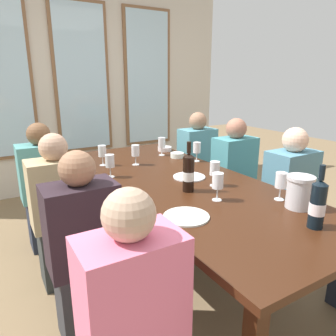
{
  "coord_description": "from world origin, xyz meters",
  "views": [
    {
      "loc": [
        -1.18,
        -1.83,
        1.46
      ],
      "look_at": [
        0.0,
        0.17,
        0.79
      ],
      "focal_mm": 33.47,
      "sensor_mm": 36.0,
      "label": 1
    }
  ],
  "objects_px": {
    "white_plate_0": "(189,177)",
    "metal_pitcher": "(299,192)",
    "wine_bottle_1": "(188,172)",
    "wine_glass_7": "(218,182)",
    "tasting_bowl_1": "(165,149)",
    "wine_glass_3": "(102,152)",
    "white_plate_1": "(186,216)",
    "dining_table": "(180,188)",
    "seated_person_0": "(133,332)",
    "wine_glass_0": "(197,148)",
    "seated_person_5": "(233,179)",
    "wine_glass_6": "(281,181)",
    "seated_person_2": "(84,253)",
    "tasting_bowl_0": "(177,155)",
    "wine_glass_2": "(135,152)",
    "seated_person_6": "(45,190)",
    "seated_person_4": "(60,215)",
    "wine_bottle_0": "(318,204)",
    "wine_glass_5": "(215,169)",
    "wine_glass_1": "(162,143)",
    "wine_glass_4": "(110,162)",
    "seated_person_3": "(288,201)"
  },
  "relations": [
    {
      "from": "wine_bottle_1",
      "to": "tasting_bowl_1",
      "type": "relative_size",
      "value": 2.35
    },
    {
      "from": "wine_glass_3",
      "to": "wine_glass_6",
      "type": "distance_m",
      "value": 1.47
    },
    {
      "from": "wine_glass_3",
      "to": "seated_person_5",
      "type": "relative_size",
      "value": 0.16
    },
    {
      "from": "wine_glass_1",
      "to": "wine_glass_2",
      "type": "relative_size",
      "value": 1.0
    },
    {
      "from": "tasting_bowl_1",
      "to": "wine_glass_2",
      "type": "height_order",
      "value": "wine_glass_2"
    },
    {
      "from": "dining_table",
      "to": "wine_glass_7",
      "type": "relative_size",
      "value": 14.41
    },
    {
      "from": "wine_glass_7",
      "to": "seated_person_3",
      "type": "xyz_separation_m",
      "value": [
        0.82,
        0.11,
        -0.33
      ]
    },
    {
      "from": "tasting_bowl_0",
      "to": "wine_glass_7",
      "type": "relative_size",
      "value": 0.71
    },
    {
      "from": "white_plate_0",
      "to": "metal_pitcher",
      "type": "relative_size",
      "value": 1.27
    },
    {
      "from": "seated_person_3",
      "to": "seated_person_2",
      "type": "bearing_deg",
      "value": 177.78
    },
    {
      "from": "metal_pitcher",
      "to": "wine_bottle_0",
      "type": "distance_m",
      "value": 0.25
    },
    {
      "from": "wine_glass_2",
      "to": "wine_glass_7",
      "type": "xyz_separation_m",
      "value": [
        0.08,
        -0.99,
        0.0
      ]
    },
    {
      "from": "dining_table",
      "to": "wine_glass_5",
      "type": "xyz_separation_m",
      "value": [
        0.14,
        -0.22,
        0.19
      ]
    },
    {
      "from": "wine_glass_1",
      "to": "wine_glass_4",
      "type": "bearing_deg",
      "value": -149.04
    },
    {
      "from": "seated_person_4",
      "to": "seated_person_5",
      "type": "relative_size",
      "value": 1.0
    },
    {
      "from": "wine_glass_5",
      "to": "wine_glass_6",
      "type": "height_order",
      "value": "same"
    },
    {
      "from": "seated_person_2",
      "to": "seated_person_3",
      "type": "distance_m",
      "value": 1.61
    },
    {
      "from": "tasting_bowl_1",
      "to": "wine_bottle_1",
      "type": "bearing_deg",
      "value": -112.66
    },
    {
      "from": "wine_bottle_0",
      "to": "wine_glass_7",
      "type": "relative_size",
      "value": 1.87
    },
    {
      "from": "white_plate_1",
      "to": "seated_person_5",
      "type": "bearing_deg",
      "value": 37.36
    },
    {
      "from": "white_plate_1",
      "to": "seated_person_2",
      "type": "bearing_deg",
      "value": 150.18
    },
    {
      "from": "tasting_bowl_0",
      "to": "tasting_bowl_1",
      "type": "bearing_deg",
      "value": 82.23
    },
    {
      "from": "wine_glass_5",
      "to": "white_plate_0",
      "type": "bearing_deg",
      "value": 99.98
    },
    {
      "from": "wine_glass_6",
      "to": "seated_person_2",
      "type": "bearing_deg",
      "value": 162.18
    },
    {
      "from": "tasting_bowl_0",
      "to": "metal_pitcher",
      "type": "bearing_deg",
      "value": -91.37
    },
    {
      "from": "metal_pitcher",
      "to": "tasting_bowl_0",
      "type": "distance_m",
      "value": 1.36
    },
    {
      "from": "white_plate_1",
      "to": "dining_table",
      "type": "bearing_deg",
      "value": 60.27
    },
    {
      "from": "dining_table",
      "to": "wine_glass_2",
      "type": "height_order",
      "value": "wine_glass_2"
    },
    {
      "from": "wine_glass_3",
      "to": "seated_person_0",
      "type": "xyz_separation_m",
      "value": [
        -0.45,
        -1.6,
        -0.33
      ]
    },
    {
      "from": "seated_person_0",
      "to": "dining_table",
      "type": "bearing_deg",
      "value": 48.95
    },
    {
      "from": "tasting_bowl_1",
      "to": "seated_person_6",
      "type": "xyz_separation_m",
      "value": [
        -1.19,
        0.02,
        -0.23
      ]
    },
    {
      "from": "wine_bottle_1",
      "to": "seated_person_2",
      "type": "xyz_separation_m",
      "value": [
        -0.73,
        -0.05,
        -0.34
      ]
    },
    {
      "from": "wine_glass_3",
      "to": "seated_person_0",
      "type": "bearing_deg",
      "value": -105.89
    },
    {
      "from": "wine_glass_4",
      "to": "wine_glass_6",
      "type": "xyz_separation_m",
      "value": [
        0.73,
        -0.96,
        0.0
      ]
    },
    {
      "from": "seated_person_4",
      "to": "wine_glass_5",
      "type": "bearing_deg",
      "value": -30.04
    },
    {
      "from": "tasting_bowl_1",
      "to": "seated_person_6",
      "type": "distance_m",
      "value": 1.21
    },
    {
      "from": "wine_glass_2",
      "to": "seated_person_2",
      "type": "xyz_separation_m",
      "value": [
        -0.7,
        -0.82,
        -0.33
      ]
    },
    {
      "from": "white_plate_1",
      "to": "seated_person_3",
      "type": "xyz_separation_m",
      "value": [
        1.12,
        0.22,
        -0.22
      ]
    },
    {
      "from": "metal_pitcher",
      "to": "wine_glass_0",
      "type": "xyz_separation_m",
      "value": [
        0.11,
        1.15,
        0.03
      ]
    },
    {
      "from": "dining_table",
      "to": "wine_glass_7",
      "type": "height_order",
      "value": "wine_glass_7"
    },
    {
      "from": "wine_bottle_0",
      "to": "wine_glass_2",
      "type": "xyz_separation_m",
      "value": [
        -0.27,
        1.52,
        -0.01
      ]
    },
    {
      "from": "wine_glass_7",
      "to": "seated_person_5",
      "type": "height_order",
      "value": "seated_person_5"
    },
    {
      "from": "tasting_bowl_1",
      "to": "wine_glass_3",
      "type": "distance_m",
      "value": 0.77
    },
    {
      "from": "wine_glass_1",
      "to": "seated_person_0",
      "type": "bearing_deg",
      "value": -122.79
    },
    {
      "from": "wine_bottle_1",
      "to": "wine_glass_7",
      "type": "height_order",
      "value": "wine_bottle_1"
    },
    {
      "from": "wine_glass_2",
      "to": "tasting_bowl_0",
      "type": "bearing_deg",
      "value": 4.81
    },
    {
      "from": "white_plate_1",
      "to": "seated_person_0",
      "type": "distance_m",
      "value": 0.65
    },
    {
      "from": "tasting_bowl_1",
      "to": "wine_glass_0",
      "type": "height_order",
      "value": "wine_glass_0"
    },
    {
      "from": "white_plate_0",
      "to": "wine_glass_1",
      "type": "relative_size",
      "value": 1.38
    },
    {
      "from": "white_plate_0",
      "to": "wine_glass_5",
      "type": "relative_size",
      "value": 1.38
    }
  ]
}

